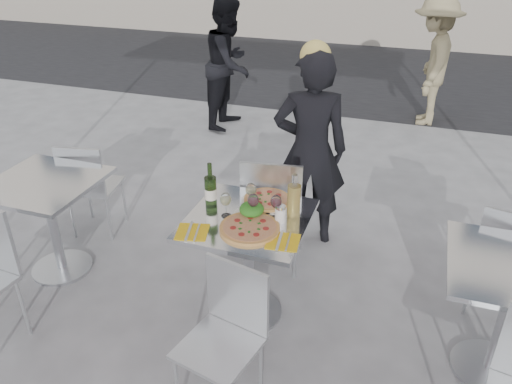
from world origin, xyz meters
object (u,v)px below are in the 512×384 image
(carafe, at_px, (294,201))
(napkin_right, at_px, (283,241))
(salad_plate, at_px, (252,210))
(chair_near, at_px, (227,327))
(pizza_far, at_px, (267,200))
(wineglass_white_b, at_px, (251,190))
(side_table_left, at_px, (49,207))
(side_chair_lfar, at_px, (89,182))
(wine_bottle, at_px, (211,190))
(sugar_shaker, at_px, (280,214))
(pedestrian_b, at_px, (432,62))
(napkin_left, at_px, (192,232))
(chair_far, at_px, (273,206))
(wineglass_red_a, at_px, (253,201))
(woman_diner, at_px, (310,151))
(wineglass_white_a, at_px, (226,200))
(main_table, at_px, (248,247))
(pizza_near, at_px, (250,228))
(side_table_right, at_px, (511,298))
(wineglass_red_b, at_px, (276,202))
(side_chair_rfar, at_px, (509,255))
(pedestrian_a, at_px, (229,64))

(carafe, bearing_deg, napkin_right, -87.48)
(salad_plate, bearing_deg, chair_near, -81.69)
(pizza_far, bearing_deg, wineglass_white_b, -140.56)
(side_table_left, height_order, side_chair_lfar, side_chair_lfar)
(pizza_far, xyz_separation_m, wine_bottle, (-0.32, -0.15, 0.10))
(side_table_left, bearing_deg, sugar_shaker, 0.76)
(pedestrian_b, bearing_deg, napkin_left, -16.29)
(napkin_right, bearing_deg, pizza_far, 112.31)
(chair_far, xyz_separation_m, napkin_left, (-0.25, -0.78, 0.21))
(wine_bottle, distance_m, carafe, 0.52)
(side_chair_lfar, height_order, wineglass_white_b, wineglass_white_b)
(napkin_left, bearing_deg, wine_bottle, 78.16)
(salad_plate, height_order, wineglass_white_b, wineglass_white_b)
(chair_far, bearing_deg, pizza_far, 91.42)
(chair_near, xyz_separation_m, wineglass_red_a, (-0.08, 0.66, 0.38))
(wineglass_red_a, bearing_deg, wineglass_white_b, 115.01)
(chair_far, bearing_deg, chair_near, 87.17)
(woman_diner, relative_size, wineglass_red_a, 9.90)
(napkin_left, bearing_deg, wineglass_white_b, 46.68)
(salad_plate, xyz_separation_m, wineglass_white_a, (-0.15, -0.05, 0.07))
(woman_diner, bearing_deg, wine_bottle, 51.43)
(main_table, height_order, pizza_near, pizza_near)
(side_table_right, bearing_deg, chair_near, -155.40)
(napkin_right, bearing_deg, napkin_left, -178.66)
(pedestrian_b, height_order, napkin_right, pedestrian_b)
(pedestrian_b, height_order, wineglass_white_b, pedestrian_b)
(wineglass_white_a, bearing_deg, side_chair_lfar, 159.56)
(main_table, bearing_deg, wineglass_red_b, 17.34)
(wine_bottle, height_order, napkin_right, wine_bottle)
(wineglass_red_a, distance_m, wineglass_red_b, 0.14)
(side_table_left, xyz_separation_m, wineglass_red_b, (1.66, 0.05, 0.32))
(main_table, height_order, wineglass_red_b, wineglass_red_b)
(woman_diner, bearing_deg, chair_near, 73.16)
(wineglass_white_a, bearing_deg, side_chair_rfar, 17.11)
(wineglass_white_b, bearing_deg, wineglass_white_a, -121.51)
(side_chair_lfar, relative_size, side_chair_rfar, 0.98)
(side_table_right, xyz_separation_m, wineglass_red_b, (-1.34, 0.05, 0.32))
(side_table_right, xyz_separation_m, side_chair_rfar, (0.04, 0.50, -0.04))
(pizza_near, height_order, pizza_far, pizza_far)
(woman_diner, xyz_separation_m, pedestrian_b, (0.80, 3.13, 0.01))
(pedestrian_a, relative_size, pizza_far, 4.69)
(side_table_right, distance_m, carafe, 1.29)
(side_table_left, bearing_deg, side_chair_lfar, 93.76)
(woman_diner, distance_m, napkin_right, 1.21)
(carafe, bearing_deg, pedestrian_a, 117.65)
(main_table, distance_m, wine_bottle, 0.42)
(main_table, bearing_deg, pizza_near, -66.06)
(side_table_left, bearing_deg, wineglass_red_a, 0.78)
(wineglass_white_a, height_order, wineglass_red_a, same)
(pedestrian_b, xyz_separation_m, salad_plate, (-0.93, -4.13, -0.00))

